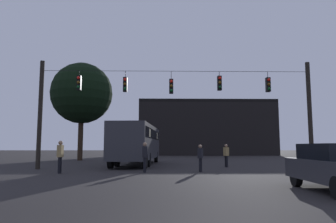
{
  "coord_description": "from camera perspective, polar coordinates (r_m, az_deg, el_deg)",
  "views": [
    {
      "loc": [
        -0.92,
        -4.7,
        1.43
      ],
      "look_at": [
        -0.5,
        16.43,
        3.81
      ],
      "focal_mm": 33.12,
      "sensor_mm": 36.0,
      "label": 1
    }
  ],
  "objects": [
    {
      "name": "pedestrian_crossing_right",
      "position": [
        17.76,
        5.98,
        -8.25
      ],
      "size": [
        0.36,
        0.42,
        1.53
      ],
      "color": "black",
      "rests_on": "ground"
    },
    {
      "name": "pedestrian_crossing_center",
      "position": [
        21.96,
        10.67,
        -7.74
      ],
      "size": [
        0.35,
        0.42,
        1.58
      ],
      "color": "black",
      "rests_on": "ground"
    },
    {
      "name": "overhead_signal_span",
      "position": [
        20.12,
        1.31,
        1.32
      ],
      "size": [
        17.79,
        0.44,
        6.99
      ],
      "color": "black",
      "rests_on": "ground"
    },
    {
      "name": "corner_building",
      "position": [
        52.9,
        6.85,
        -3.14
      ],
      "size": [
        21.85,
        9.22,
        8.83
      ],
      "color": "black",
      "rests_on": "ground"
    },
    {
      "name": "tree_left_silhouette",
      "position": [
        33.5,
        -15.57,
        3.23
      ],
      "size": [
        6.33,
        6.33,
        10.1
      ],
      "color": "#2D2116",
      "rests_on": "ground"
    },
    {
      "name": "ground_plane",
      "position": [
        29.25,
        0.68,
        -9.23
      ],
      "size": [
        168.0,
        168.0,
        0.0
      ],
      "primitive_type": "plane",
      "color": "black",
      "rests_on": "ground"
    },
    {
      "name": "pedestrian_crossing_left",
      "position": [
        17.29,
        -4.3,
        -8.06
      ],
      "size": [
        0.3,
        0.4,
        1.65
      ],
      "color": "black",
      "rests_on": "ground"
    },
    {
      "name": "city_bus",
      "position": [
        24.46,
        -5.63,
        -5.38
      ],
      "size": [
        3.26,
        11.15,
        3.0
      ],
      "color": "#2D2D33",
      "rests_on": "ground"
    },
    {
      "name": "pedestrian_near_bus",
      "position": [
        17.68,
        -19.23,
        -7.52
      ],
      "size": [
        0.27,
        0.38,
        1.73
      ],
      "color": "black",
      "rests_on": "ground"
    }
  ]
}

